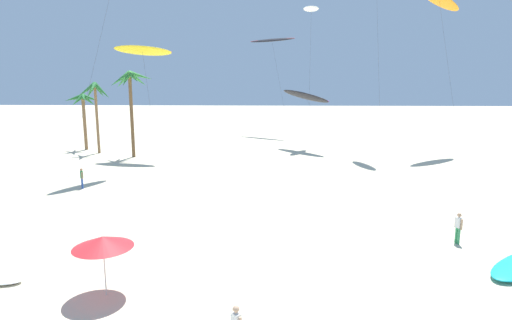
% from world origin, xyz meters
% --- Properties ---
extents(palm_tree_0, '(4.13, 3.98, 6.97)m').
position_xyz_m(palm_tree_0, '(-20.29, 46.10, 5.76)').
color(palm_tree_0, olive).
rests_on(palm_tree_0, ground).
extents(palm_tree_1, '(4.53, 4.23, 9.58)m').
position_xyz_m(palm_tree_1, '(-12.50, 41.07, 7.91)').
color(palm_tree_1, brown).
rests_on(palm_tree_1, ground).
extents(palm_tree_2, '(3.96, 4.42, 8.37)m').
position_xyz_m(palm_tree_2, '(-17.62, 43.55, 6.82)').
color(palm_tree_2, olive).
rests_on(palm_tree_2, ground).
extents(flying_kite_1, '(3.09, 5.65, 18.01)m').
position_xyz_m(flying_kite_1, '(7.87, 50.90, 17.44)').
color(flying_kite_1, white).
rests_on(flying_kite_1, ground).
extents(flying_kite_2, '(6.92, 5.47, 12.48)m').
position_xyz_m(flying_kite_2, '(-10.84, 40.50, 11.64)').
color(flying_kite_2, yellow).
rests_on(flying_kite_2, ground).
extents(flying_kite_4, '(6.87, 10.26, 7.81)m').
position_xyz_m(flying_kite_4, '(7.02, 47.08, 6.67)').
color(flying_kite_4, black).
rests_on(flying_kite_4, ground).
extents(flying_kite_7, '(7.54, 11.23, 15.20)m').
position_xyz_m(flying_kite_7, '(2.85, 62.95, 14.81)').
color(flying_kite_7, black).
rests_on(flying_kite_7, ground).
extents(flying_kite_8, '(6.89, 8.36, 18.72)m').
position_xyz_m(flying_kite_8, '(21.68, 45.28, 17.42)').
color(flying_kite_8, orange).
rests_on(flying_kite_8, ground).
extents(person_foreground_walker, '(0.29, 0.49, 1.66)m').
position_xyz_m(person_foreground_walker, '(12.79, 16.05, 0.91)').
color(person_foreground_walker, '#338E56').
rests_on(person_foreground_walker, ground).
extents(person_near_left, '(0.33, 0.45, 1.63)m').
position_xyz_m(person_near_left, '(-11.92, 26.69, 0.90)').
color(person_near_left, '#284CA3').
rests_on(person_near_left, ground).
extents(beach_umbrella, '(2.32, 2.32, 2.44)m').
position_xyz_m(beach_umbrella, '(-3.37, 9.96, 2.21)').
color(beach_umbrella, beige).
rests_on(beach_umbrella, ground).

